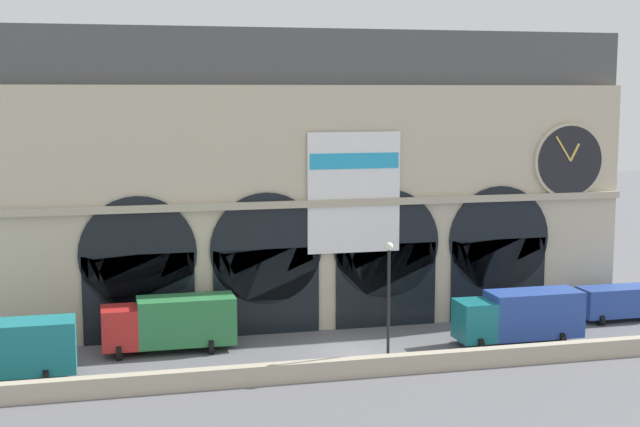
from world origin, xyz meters
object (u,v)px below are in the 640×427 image
object	(u,v)px
box_truck_mideast	(520,316)
van_east	(618,301)
box_truck_west	(2,350)
box_truck_midwest	(171,322)
street_lamp_quayside	(389,289)

from	to	relation	value
box_truck_mideast	van_east	bearing A→B (deg)	22.00
box_truck_west	van_east	distance (m)	37.71
box_truck_west	box_truck_midwest	xyz separation A→B (m)	(8.79, 3.46, 0.00)
van_east	street_lamp_quayside	world-z (taller)	street_lamp_quayside
box_truck_midwest	box_truck_mideast	world-z (taller)	same
van_east	street_lamp_quayside	size ratio (longest dim) A/B	0.75
box_truck_mideast	van_east	size ratio (longest dim) A/B	1.44
box_truck_west	street_lamp_quayside	world-z (taller)	street_lamp_quayside
van_east	street_lamp_quayside	xyz separation A→B (m)	(-17.76, -6.39, 3.17)
box_truck_midwest	street_lamp_quayside	distance (m)	12.89
box_truck_mideast	street_lamp_quayside	xyz separation A→B (m)	(-9.05, -2.87, 2.71)
box_truck_midwest	street_lamp_quayside	bearing A→B (deg)	-29.43
box_truck_west	street_lamp_quayside	xyz separation A→B (m)	(19.77, -2.73, 2.71)
box_truck_west	street_lamp_quayside	bearing A→B (deg)	-7.87
box_truck_west	van_east	size ratio (longest dim) A/B	1.44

